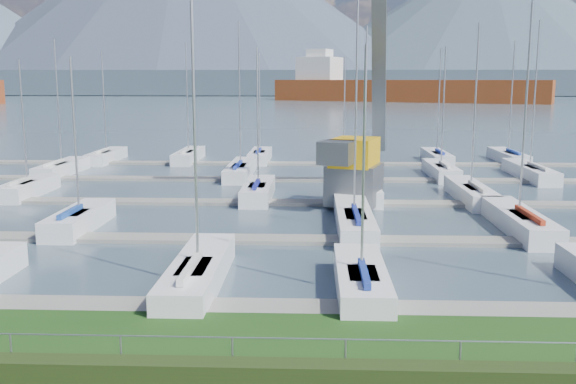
{
  "coord_description": "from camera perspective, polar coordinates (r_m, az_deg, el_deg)",
  "views": [
    {
      "loc": [
        1.13,
        -15.96,
        7.96
      ],
      "look_at": [
        0.0,
        12.0,
        3.0
      ],
      "focal_mm": 40.0,
      "sensor_mm": 36.0,
      "label": 1
    }
  ],
  "objects": [
    {
      "name": "water",
      "position": [
        276.09,
        2.09,
        8.31
      ],
      "size": [
        800.0,
        540.0,
        0.2
      ],
      "primitive_type": "cube",
      "color": "#455865"
    },
    {
      "name": "hedge",
      "position": [
        17.35,
        -1.71,
        -15.96
      ],
      "size": [
        80.0,
        0.7,
        0.7
      ],
      "primitive_type": "cube",
      "color": "#243313",
      "rests_on": "grass"
    },
    {
      "name": "fence",
      "position": [
        17.37,
        -1.63,
        -12.86
      ],
      "size": [
        80.0,
        0.04,
        0.04
      ],
      "primitive_type": "cylinder",
      "rotation": [
        0.0,
        1.57,
        0.0
      ],
      "color": "#909398",
      "rests_on": "grass"
    },
    {
      "name": "foothill",
      "position": [
        345.96,
        2.15,
        9.72
      ],
      "size": [
        900.0,
        80.0,
        12.0
      ],
      "primitive_type": "cube",
      "color": "#3B4957",
      "rests_on": "water"
    },
    {
      "name": "mountains",
      "position": [
        422.41,
        3.26,
        15.29
      ],
      "size": [
        1190.0,
        360.0,
        115.0
      ],
      "color": "#3B4256",
      "rests_on": "water"
    },
    {
      "name": "docks",
      "position": [
        42.76,
        0.76,
        -0.98
      ],
      "size": [
        90.0,
        41.6,
        0.25
      ],
      "color": "gray",
      "rests_on": "water"
    },
    {
      "name": "crane",
      "position": [
        42.57,
        6.5,
        6.44
      ],
      "size": [
        5.58,
        13.48,
        22.35
      ],
      "rotation": [
        0.0,
        0.0,
        -0.32
      ],
      "color": "slate",
      "rests_on": "water"
    },
    {
      "name": "cargo_ship_mid",
      "position": [
        240.51,
        9.53,
        8.86
      ],
      "size": [
        97.84,
        54.76,
        21.5
      ],
      "rotation": [
        0.0,
        0.0,
        -0.4
      ],
      "color": "brown",
      "rests_on": "water"
    },
    {
      "name": "sailboat_fleet",
      "position": [
        44.78,
        0.78,
        6.78
      ],
      "size": [
        74.89,
        49.37,
        13.46
      ],
      "color": "navy",
      "rests_on": "water"
    }
  ]
}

